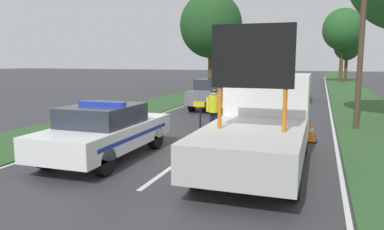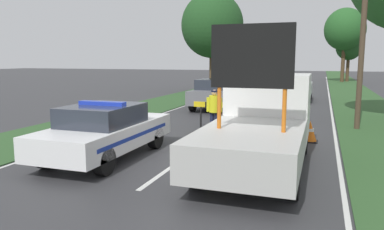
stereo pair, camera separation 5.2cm
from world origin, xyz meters
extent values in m
plane|color=#333335|center=(0.00, 0.00, 0.00)|extent=(160.00, 160.00, 0.00)
cube|color=silver|center=(0.00, -1.21, 0.00)|extent=(0.12, 2.86, 0.01)
cube|color=silver|center=(0.00, 4.53, 0.00)|extent=(0.12, 2.86, 0.01)
cube|color=silver|center=(0.00, 10.28, 0.00)|extent=(0.12, 2.86, 0.01)
cube|color=silver|center=(0.00, 16.02, 0.00)|extent=(0.12, 2.86, 0.01)
cube|color=silver|center=(0.00, 21.77, 0.00)|extent=(0.12, 2.86, 0.01)
cube|color=silver|center=(0.00, 27.51, 0.00)|extent=(0.12, 2.86, 0.01)
cube|color=silver|center=(0.00, 33.26, 0.00)|extent=(0.12, 2.86, 0.01)
cube|color=silver|center=(0.00, 39.00, 0.00)|extent=(0.12, 2.86, 0.01)
cube|color=silver|center=(0.00, 44.75, 0.00)|extent=(0.12, 2.86, 0.01)
cube|color=silver|center=(0.00, 50.49, 0.00)|extent=(0.12, 2.86, 0.01)
cube|color=silver|center=(-3.92, 18.57, 0.00)|extent=(0.10, 65.41, 0.01)
cube|color=silver|center=(3.92, 18.57, 0.00)|extent=(0.10, 65.41, 0.01)
cube|color=#2D5128|center=(-5.68, 20.00, 0.01)|extent=(3.32, 120.00, 0.03)
cube|color=#2D5128|center=(5.68, 20.00, 0.01)|extent=(3.32, 120.00, 0.03)
cube|color=white|center=(-2.01, -0.58, 0.63)|extent=(1.86, 4.50, 0.60)
cube|color=#282D38|center=(-2.01, -0.71, 1.18)|extent=(1.64, 2.07, 0.51)
cylinder|color=black|center=(-2.82, 0.82, 0.33)|extent=(0.24, 0.66, 0.66)
cylinder|color=black|center=(-1.20, 0.82, 0.33)|extent=(0.24, 0.66, 0.66)
cylinder|color=black|center=(-2.82, -1.97, 0.33)|extent=(0.24, 0.66, 0.66)
cylinder|color=black|center=(-1.20, -1.97, 0.33)|extent=(0.24, 0.66, 0.66)
cube|color=#1E38C6|center=(-2.01, -0.71, 1.49)|extent=(1.30, 0.24, 0.10)
cube|color=#193399|center=(-2.01, -0.58, 0.66)|extent=(1.87, 3.69, 0.10)
cube|color=black|center=(-2.01, 1.71, 0.57)|extent=(1.02, 0.08, 0.36)
cube|color=white|center=(2.01, 1.55, 1.30)|extent=(2.19, 2.01, 1.83)
cube|color=#232833|center=(2.01, 2.54, 1.63)|extent=(1.86, 0.04, 0.81)
cube|color=#B2B2AD|center=(2.01, -1.30, 0.76)|extent=(2.19, 3.70, 0.74)
cylinder|color=#D16619|center=(1.32, -1.30, 1.58)|extent=(0.09, 0.09, 0.90)
cylinder|color=#D16619|center=(2.70, -1.30, 1.58)|extent=(0.09, 0.09, 0.90)
cube|color=black|center=(2.01, -1.30, 2.69)|extent=(1.73, 0.12, 1.32)
cylinder|color=black|center=(1.04, 1.55, 0.39)|extent=(0.24, 0.78, 0.78)
cylinder|color=black|center=(2.98, 1.55, 0.39)|extent=(0.24, 0.78, 0.78)
cylinder|color=black|center=(1.04, -2.05, 0.39)|extent=(0.24, 0.78, 0.78)
cylinder|color=black|center=(2.98, -2.05, 0.39)|extent=(0.24, 0.78, 0.78)
cylinder|color=black|center=(-0.91, 4.31, 0.42)|extent=(0.07, 0.07, 0.84)
cylinder|color=black|center=(1.25, 4.31, 0.42)|extent=(0.07, 0.07, 0.84)
cube|color=yellow|center=(-0.96, 4.31, 0.94)|extent=(0.45, 0.08, 0.20)
cube|color=black|center=(-0.51, 4.31, 0.94)|extent=(0.45, 0.08, 0.20)
cube|color=yellow|center=(-0.05, 4.31, 0.94)|extent=(0.45, 0.08, 0.20)
cube|color=black|center=(0.40, 4.31, 0.94)|extent=(0.45, 0.08, 0.20)
cube|color=yellow|center=(0.85, 4.31, 0.94)|extent=(0.45, 0.08, 0.20)
cube|color=black|center=(1.30, 4.31, 0.94)|extent=(0.45, 0.08, 0.20)
cylinder|color=#191E38|center=(-0.21, 3.42, 0.39)|extent=(0.15, 0.15, 0.79)
cylinder|color=#191E38|center=(-0.05, 3.42, 0.39)|extent=(0.15, 0.15, 0.79)
cylinder|color=yellow|center=(-0.13, 3.42, 1.08)|extent=(0.36, 0.36, 0.59)
cylinder|color=yellow|center=(-0.35, 3.42, 1.05)|extent=(0.12, 0.12, 0.50)
cylinder|color=yellow|center=(0.10, 3.42, 1.05)|extent=(0.12, 0.12, 0.50)
sphere|color=tan|center=(-0.13, 3.42, 1.48)|extent=(0.20, 0.20, 0.20)
cylinder|color=#141933|center=(-0.13, 3.42, 1.54)|extent=(0.23, 0.23, 0.05)
cylinder|color=#191E38|center=(0.72, 3.68, 0.44)|extent=(0.17, 0.17, 0.88)
cylinder|color=#191E38|center=(0.90, 3.68, 0.44)|extent=(0.17, 0.17, 0.88)
cylinder|color=#B2AD9E|center=(0.81, 3.68, 1.21)|extent=(0.40, 0.40, 0.66)
cylinder|color=#B2AD9E|center=(0.56, 3.68, 1.18)|extent=(0.13, 0.13, 0.56)
cylinder|color=#B2AD9E|center=(1.06, 3.68, 1.18)|extent=(0.13, 0.13, 0.56)
sphere|color=tan|center=(0.81, 3.68, 1.65)|extent=(0.23, 0.23, 0.23)
cube|color=black|center=(0.35, 0.93, 0.01)|extent=(0.48, 0.48, 0.03)
cone|color=orange|center=(0.35, 0.93, 0.35)|extent=(0.41, 0.41, 0.63)
cylinder|color=white|center=(0.35, 0.93, 0.38)|extent=(0.23, 0.23, 0.09)
cube|color=black|center=(3.12, 3.27, 0.01)|extent=(0.49, 0.49, 0.03)
cone|color=orange|center=(3.12, 3.27, 0.35)|extent=(0.42, 0.42, 0.65)
cylinder|color=white|center=(3.12, 3.27, 0.39)|extent=(0.24, 0.24, 0.09)
cube|color=slate|center=(-1.93, 10.02, 0.71)|extent=(1.94, 4.12, 0.71)
cube|color=#282D38|center=(-1.93, 9.90, 1.33)|extent=(1.70, 1.89, 0.53)
cylinder|color=black|center=(-2.77, 11.30, 0.36)|extent=(0.24, 0.71, 0.71)
cylinder|color=black|center=(-1.08, 11.30, 0.36)|extent=(0.24, 0.71, 0.71)
cylinder|color=black|center=(-2.77, 8.75, 0.36)|extent=(0.24, 0.71, 0.71)
cylinder|color=black|center=(-1.08, 8.75, 0.36)|extent=(0.24, 0.71, 0.71)
cube|color=#B2B2B7|center=(1.92, 15.78, 0.76)|extent=(1.73, 3.94, 0.73)
cube|color=#282D38|center=(1.92, 15.66, 1.37)|extent=(1.53, 1.81, 0.50)
cylinder|color=black|center=(1.17, 17.00, 0.39)|extent=(0.24, 0.79, 0.79)
cylinder|color=black|center=(2.67, 17.00, 0.39)|extent=(0.24, 0.79, 0.79)
cylinder|color=black|center=(1.17, 14.56, 0.39)|extent=(0.24, 0.79, 0.79)
cylinder|color=black|center=(2.67, 14.56, 0.39)|extent=(0.24, 0.79, 0.79)
cube|color=silver|center=(-2.02, 21.62, 0.70)|extent=(1.78, 4.16, 0.72)
cube|color=#282D38|center=(-2.02, 21.50, 1.31)|extent=(1.56, 1.91, 0.50)
cylinder|color=black|center=(-2.79, 22.91, 0.34)|extent=(0.24, 0.68, 0.68)
cylinder|color=black|center=(-1.25, 22.91, 0.34)|extent=(0.24, 0.68, 0.68)
cylinder|color=black|center=(-2.79, 20.33, 0.34)|extent=(0.24, 0.68, 0.68)
cylinder|color=black|center=(-1.25, 20.33, 0.34)|extent=(0.24, 0.68, 0.68)
cube|color=black|center=(-1.77, 27.10, 0.73)|extent=(1.73, 4.45, 0.77)
cube|color=#282D38|center=(-1.77, 26.97, 1.37)|extent=(1.52, 2.05, 0.51)
cylinder|color=black|center=(-2.52, 28.48, 0.35)|extent=(0.24, 0.69, 0.69)
cylinder|color=black|center=(-1.03, 28.48, 0.35)|extent=(0.24, 0.69, 0.69)
cylinder|color=black|center=(-2.52, 25.72, 0.35)|extent=(0.24, 0.69, 0.69)
cylinder|color=black|center=(-1.03, 25.72, 0.35)|extent=(0.24, 0.69, 0.69)
cylinder|color=#4C3823|center=(6.15, 38.98, 1.48)|extent=(0.37, 0.37, 2.96)
ellipsoid|color=#1E471E|center=(6.15, 38.98, 4.06)|extent=(2.94, 2.94, 3.08)
cylinder|color=#4C3823|center=(-5.39, 21.21, 1.75)|extent=(0.43, 0.43, 3.49)
ellipsoid|color=#1E471E|center=(-5.39, 21.21, 5.41)|extent=(5.11, 5.11, 5.36)
cylinder|color=#4C3823|center=(5.55, 37.91, 2.15)|extent=(0.42, 0.42, 4.31)
ellipsoid|color=#235623|center=(5.55, 37.91, 6.02)|extent=(4.58, 4.58, 4.81)
cylinder|color=#473828|center=(4.73, 6.09, 4.12)|extent=(0.20, 0.20, 8.24)
camera|label=1|loc=(3.37, -9.14, 2.63)|focal=35.00mm
camera|label=2|loc=(3.42, -9.13, 2.63)|focal=35.00mm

